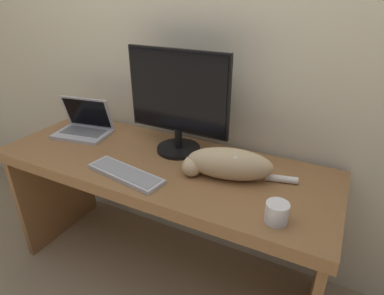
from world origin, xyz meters
The scene contains 7 objects.
wall_back centered at (0.00, 0.70, 1.30)m, with size 6.40×0.06×2.60m.
desk centered at (0.00, 0.32, 0.61)m, with size 1.74×0.64×0.76m.
monitor centered at (0.02, 0.47, 1.03)m, with size 0.55×0.23×0.53m.
laptop centered at (-0.58, 0.40, 0.80)m, with size 0.34×0.26×0.22m.
external_keyboard centered at (-0.07, 0.12, 0.77)m, with size 0.41×0.18×0.02m.
cat centered at (0.36, 0.32, 0.83)m, with size 0.51×0.22×0.15m.
coffee_mug centered at (0.64, 0.12, 0.80)m, with size 0.09×0.09×0.08m.
Camera 1 is at (0.79, -0.88, 1.55)m, focal length 30.00 mm.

